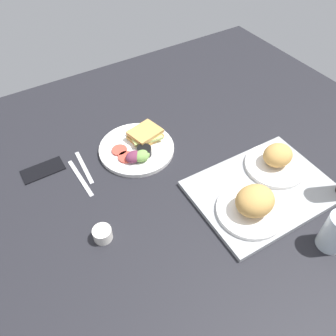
{
  "coord_description": "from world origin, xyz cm",
  "views": [
    {
      "loc": [
        42.45,
        68.47,
        86.64
      ],
      "look_at": [
        2.0,
        3.0,
        4.0
      ],
      "focal_mm": 35.89,
      "sensor_mm": 36.0,
      "label": 1
    }
  ],
  "objects_px": {
    "knife": "(80,178)",
    "espresso_cup": "(103,234)",
    "fork": "(84,167)",
    "cell_phone": "(43,170)",
    "bread_plate_near": "(276,160)",
    "serving_tray": "(262,190)",
    "plate_with_salad": "(139,147)",
    "drinking_glass": "(336,232)",
    "bread_plate_far": "(253,204)"
  },
  "relations": [
    {
      "from": "knife",
      "to": "espresso_cup",
      "type": "bearing_deg",
      "value": -8.42
    },
    {
      "from": "fork",
      "to": "cell_phone",
      "type": "distance_m",
      "value": 0.14
    },
    {
      "from": "espresso_cup",
      "to": "bread_plate_near",
      "type": "bearing_deg",
      "value": 174.43
    },
    {
      "from": "serving_tray",
      "to": "fork",
      "type": "height_order",
      "value": "serving_tray"
    },
    {
      "from": "plate_with_salad",
      "to": "cell_phone",
      "type": "relative_size",
      "value": 1.92
    },
    {
      "from": "knife",
      "to": "fork",
      "type": "bearing_deg",
      "value": 141.23
    },
    {
      "from": "espresso_cup",
      "to": "fork",
      "type": "distance_m",
      "value": 0.3
    },
    {
      "from": "drinking_glass",
      "to": "espresso_cup",
      "type": "distance_m",
      "value": 0.66
    },
    {
      "from": "espresso_cup",
      "to": "fork",
      "type": "relative_size",
      "value": 0.33
    },
    {
      "from": "serving_tray",
      "to": "espresso_cup",
      "type": "bearing_deg",
      "value": -12.42
    },
    {
      "from": "drinking_glass",
      "to": "fork",
      "type": "xyz_separation_m",
      "value": [
        0.49,
        -0.66,
        -0.06
      ]
    },
    {
      "from": "fork",
      "to": "bread_plate_near",
      "type": "bearing_deg",
      "value": 61.0
    },
    {
      "from": "bread_plate_near",
      "to": "knife",
      "type": "bearing_deg",
      "value": -28.16
    },
    {
      "from": "drinking_glass",
      "to": "cell_phone",
      "type": "bearing_deg",
      "value": -49.57
    },
    {
      "from": "bread_plate_near",
      "to": "espresso_cup",
      "type": "distance_m",
      "value": 0.63
    },
    {
      "from": "fork",
      "to": "cell_phone",
      "type": "height_order",
      "value": "cell_phone"
    },
    {
      "from": "serving_tray",
      "to": "drinking_glass",
      "type": "xyz_separation_m",
      "value": [
        -0.03,
        0.25,
        0.06
      ]
    },
    {
      "from": "bread_plate_near",
      "to": "plate_with_salad",
      "type": "xyz_separation_m",
      "value": [
        0.36,
        -0.33,
        -0.03
      ]
    },
    {
      "from": "fork",
      "to": "drinking_glass",
      "type": "bearing_deg",
      "value": 39.89
    },
    {
      "from": "plate_with_salad",
      "to": "knife",
      "type": "bearing_deg",
      "value": 3.83
    },
    {
      "from": "plate_with_salad",
      "to": "espresso_cup",
      "type": "bearing_deg",
      "value": 45.73
    },
    {
      "from": "serving_tray",
      "to": "knife",
      "type": "distance_m",
      "value": 0.61
    },
    {
      "from": "espresso_cup",
      "to": "cell_phone",
      "type": "bearing_deg",
      "value": -79.22
    },
    {
      "from": "drinking_glass",
      "to": "fork",
      "type": "relative_size",
      "value": 0.75
    },
    {
      "from": "bread_plate_near",
      "to": "drinking_glass",
      "type": "height_order",
      "value": "drinking_glass"
    },
    {
      "from": "serving_tray",
      "to": "espresso_cup",
      "type": "relative_size",
      "value": 8.04
    },
    {
      "from": "serving_tray",
      "to": "bread_plate_near",
      "type": "xyz_separation_m",
      "value": [
        -0.1,
        -0.05,
        0.04
      ]
    },
    {
      "from": "drinking_glass",
      "to": "bread_plate_far",
      "type": "bearing_deg",
      "value": -57.72
    },
    {
      "from": "bread_plate_near",
      "to": "fork",
      "type": "xyz_separation_m",
      "value": [
        0.56,
        -0.36,
        -0.04
      ]
    },
    {
      "from": "drinking_glass",
      "to": "knife",
      "type": "bearing_deg",
      "value": -50.12
    },
    {
      "from": "bread_plate_far",
      "to": "fork",
      "type": "distance_m",
      "value": 0.59
    },
    {
      "from": "plate_with_salad",
      "to": "knife",
      "type": "xyz_separation_m",
      "value": [
        0.24,
        0.02,
        -0.01
      ]
    },
    {
      "from": "bread_plate_far",
      "to": "cell_phone",
      "type": "relative_size",
      "value": 1.44
    },
    {
      "from": "espresso_cup",
      "to": "bread_plate_far",
      "type": "bearing_deg",
      "value": 158.59
    },
    {
      "from": "drinking_glass",
      "to": "plate_with_salad",
      "type": "bearing_deg",
      "value": -66.11
    },
    {
      "from": "bread_plate_near",
      "to": "espresso_cup",
      "type": "bearing_deg",
      "value": -5.57
    },
    {
      "from": "drinking_glass",
      "to": "cell_phone",
      "type": "distance_m",
      "value": 0.95
    },
    {
      "from": "bread_plate_far",
      "to": "espresso_cup",
      "type": "distance_m",
      "value": 0.46
    },
    {
      "from": "plate_with_salad",
      "to": "bread_plate_near",
      "type": "bearing_deg",
      "value": 136.93
    },
    {
      "from": "cell_phone",
      "to": "knife",
      "type": "bearing_deg",
      "value": 133.76
    },
    {
      "from": "knife",
      "to": "serving_tray",
      "type": "bearing_deg",
      "value": 50.91
    },
    {
      "from": "bread_plate_far",
      "to": "cell_phone",
      "type": "distance_m",
      "value": 0.72
    },
    {
      "from": "fork",
      "to": "cell_phone",
      "type": "relative_size",
      "value": 1.18
    },
    {
      "from": "bread_plate_near",
      "to": "plate_with_salad",
      "type": "bearing_deg",
      "value": -43.07
    },
    {
      "from": "bread_plate_near",
      "to": "cell_phone",
      "type": "height_order",
      "value": "bread_plate_near"
    },
    {
      "from": "serving_tray",
      "to": "bread_plate_far",
      "type": "distance_m",
      "value": 0.12
    },
    {
      "from": "plate_with_salad",
      "to": "espresso_cup",
      "type": "relative_size",
      "value": 4.93
    },
    {
      "from": "serving_tray",
      "to": "bread_plate_far",
      "type": "bearing_deg",
      "value": 28.3
    },
    {
      "from": "bread_plate_far",
      "to": "drinking_glass",
      "type": "distance_m",
      "value": 0.23
    },
    {
      "from": "cell_phone",
      "to": "espresso_cup",
      "type": "bearing_deg",
      "value": 100.95
    }
  ]
}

